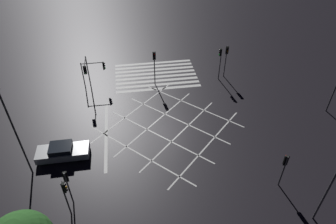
% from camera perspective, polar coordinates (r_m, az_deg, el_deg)
% --- Properties ---
extents(ground_plane, '(200.00, 200.00, 0.00)m').
position_cam_1_polar(ground_plane, '(30.28, -0.00, -2.89)').
color(ground_plane, black).
extents(road_markings, '(15.37, 21.26, 0.01)m').
position_cam_1_polar(road_markings, '(35.91, -2.26, 4.55)').
color(road_markings, silver).
rests_on(road_markings, ground_plane).
extents(traffic_light_ne_cross, '(0.36, 0.39, 3.49)m').
position_cam_1_polar(traffic_light_ne_cross, '(23.53, -18.68, -12.39)').
color(traffic_light_ne_cross, '#424244').
rests_on(traffic_light_ne_cross, ground_plane).
extents(traffic_light_se_main, '(2.76, 0.36, 3.34)m').
position_cam_1_polar(traffic_light_se_main, '(35.91, -13.69, 8.04)').
color(traffic_light_se_main, '#424244').
rests_on(traffic_light_se_main, ground_plane).
extents(traffic_light_sw_cross, '(0.36, 0.39, 4.15)m').
position_cam_1_polar(traffic_light_sw_cross, '(37.33, 11.09, 10.53)').
color(traffic_light_sw_cross, '#424244').
rests_on(traffic_light_sw_cross, ground_plane).
extents(traffic_light_sw_main, '(0.39, 0.36, 4.19)m').
position_cam_1_polar(traffic_light_sw_main, '(36.65, 9.90, 10.17)').
color(traffic_light_sw_main, '#424244').
rests_on(traffic_light_sw_main, ground_plane).
extents(traffic_light_ne_main, '(0.39, 0.36, 3.65)m').
position_cam_1_polar(traffic_light_ne_main, '(22.77, -18.97, -14.28)').
color(traffic_light_ne_main, '#424244').
rests_on(traffic_light_ne_main, ground_plane).
extents(traffic_light_se_cross, '(0.36, 2.35, 4.30)m').
position_cam_1_polar(traffic_light_se_cross, '(34.40, -15.29, 7.66)').
color(traffic_light_se_cross, '#424244').
rests_on(traffic_light_se_cross, ground_plane).
extents(traffic_light_median_south, '(0.36, 0.39, 4.36)m').
position_cam_1_polar(traffic_light_median_south, '(35.02, -2.60, 9.53)').
color(traffic_light_median_south, '#424244').
rests_on(traffic_light_median_south, ground_plane).
extents(traffic_light_nw_cross, '(0.36, 0.39, 3.30)m').
position_cam_1_polar(traffic_light_nw_cross, '(25.25, 21.32, -9.28)').
color(traffic_light_nw_cross, '#424244').
rests_on(traffic_light_nw_cross, ground_plane).
extents(street_lamp_east, '(0.43, 0.43, 8.91)m').
position_cam_1_polar(street_lamp_east, '(24.93, -27.71, -1.74)').
color(street_lamp_east, '#424244').
rests_on(street_lamp_east, ground_plane).
extents(waiting_car, '(4.60, 1.81, 1.34)m').
position_cam_1_polar(waiting_car, '(28.52, -19.43, -7.12)').
color(waiting_car, '#B7BABC').
rests_on(waiting_car, ground_plane).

